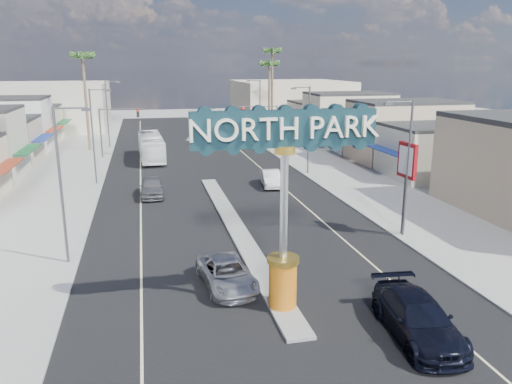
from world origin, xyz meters
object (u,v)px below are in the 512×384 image
car_parked_right (271,178)px  streetlight_l_far (108,111)px  suv_left (227,274)px  city_bus (151,147)px  bank_pylon_sign (407,166)px  car_parked_left (152,187)px  streetlight_l_near (63,178)px  traffic_signal_right (263,119)px  traffic_signal_left (116,123)px  streetlight_r_far (259,108)px  palm_left_far (83,61)px  palm_right_far (272,56)px  palm_right_mid (269,68)px  streetlight_l_mid (94,132)px  suv_right (418,318)px  streetlight_r_near (406,162)px  gateway_sign (284,187)px  streetlight_r_mid (307,126)px

car_parked_right → streetlight_l_far: bearing=128.2°
suv_left → car_parked_right: 22.06m
city_bus → bank_pylon_sign: 35.47m
bank_pylon_sign → car_parked_left: bearing=135.9°
streetlight_l_near → city_bus: size_ratio=0.81×
traffic_signal_right → city_bus: traffic_signal_right is taller
traffic_signal_left → streetlight_l_far: streetlight_l_far is taller
streetlight_l_near → streetlight_r_far: size_ratio=1.00×
traffic_signal_left → streetlight_l_far: size_ratio=0.67×
palm_left_far → car_parked_right: size_ratio=2.86×
traffic_signal_right → streetlight_r_far: (1.25, 8.01, 0.79)m
traffic_signal_left → palm_right_far: bearing=36.7°
streetlight_l_near → bank_pylon_sign: (21.12, 0.31, -0.30)m
palm_right_mid → suv_left: (-15.17, -51.07, -9.89)m
streetlight_l_mid → streetlight_r_far: 30.32m
traffic_signal_right → bank_pylon_sign: (1.50, -33.69, 0.49)m
palm_left_far → car_parked_right: bearing=-52.8°
traffic_signal_left → streetlight_l_near: 34.03m
suv_right → bank_pylon_sign: size_ratio=0.97×
traffic_signal_left → streetlight_r_near: streetlight_r_near is taller
streetlight_r_near → traffic_signal_left: bearing=120.0°
traffic_signal_left → car_parked_right: 23.79m
streetlight_l_far → suv_left: streetlight_l_far is taller
gateway_sign → streetlight_l_far: gateway_sign is taller
streetlight_r_near → traffic_signal_right: bearing=92.1°
traffic_signal_left → palm_left_far: 10.14m
car_parked_right → streetlight_r_far: bearing=86.5°
streetlight_l_far → palm_right_far: bearing=21.5°
palm_right_mid → car_parked_right: palm_right_mid is taller
gateway_sign → streetlight_l_far: (-10.43, 50.02, -0.86)m
traffic_signal_right → city_bus: (-14.34, -2.12, -2.72)m
streetlight_l_mid → palm_left_far: (-2.57, 20.00, 6.43)m
bank_pylon_sign → traffic_signal_left: bearing=117.3°
streetlight_l_far → palm_left_far: (-2.57, -2.00, 6.43)m
streetlight_r_near → palm_right_mid: bearing=86.8°
gateway_sign → suv_right: 7.90m
traffic_signal_right → car_parked_left: 24.77m
palm_right_mid → car_parked_left: size_ratio=2.44×
streetlight_r_mid → palm_right_mid: size_ratio=0.74×
streetlight_r_near → suv_left: bearing=-158.1°
traffic_signal_right → streetlight_r_near: size_ratio=0.67×
streetlight_r_far → bank_pylon_sign: size_ratio=1.46×
streetlight_l_mid → streetlight_r_near: bearing=-43.8°
palm_right_mid → car_parked_right: (-7.50, -30.39, -9.85)m
palm_right_mid → car_parked_left: 37.94m
gateway_sign → streetlight_l_mid: 29.91m
gateway_sign → suv_right: bearing=-36.5°
streetlight_l_mid → palm_right_far: bearing=51.5°
car_parked_right → gateway_sign: bearing=-96.0°
streetlight_r_near → suv_left: (-12.60, -5.07, -4.35)m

